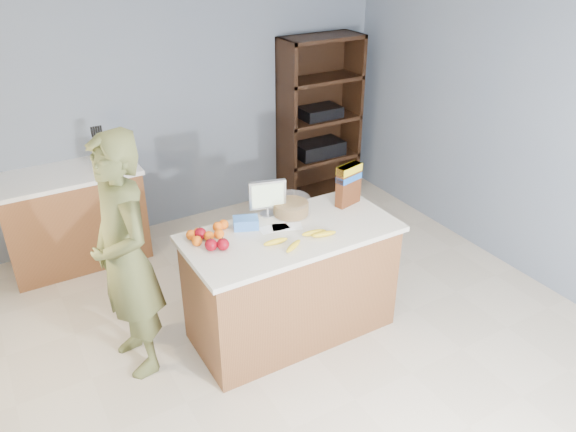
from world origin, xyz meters
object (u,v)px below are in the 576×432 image
counter_peninsula (291,286)px  person (125,258)px  cereal_box (349,182)px  tv (267,196)px  shelving_unit (317,121)px

counter_peninsula → person: 1.26m
person → cereal_box: (1.74, -0.12, 0.20)m
counter_peninsula → cereal_box: bearing=13.9°
tv → counter_peninsula: bearing=-84.3°
shelving_unit → cereal_box: 2.14m
tv → cereal_box: cereal_box is taller
shelving_unit → tv: 2.36m
counter_peninsula → tv: tv is taller
cereal_box → tv: bearing=166.3°
counter_peninsula → tv: size_ratio=5.53×
shelving_unit → person: size_ratio=1.01×
shelving_unit → person: 3.22m
person → tv: person is taller
person → tv: size_ratio=6.29×
tv → shelving_unit: bearing=47.9°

